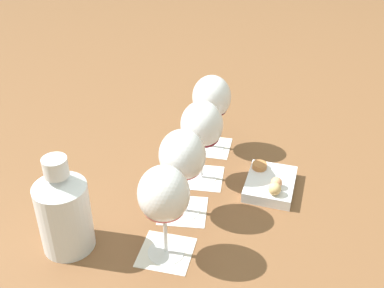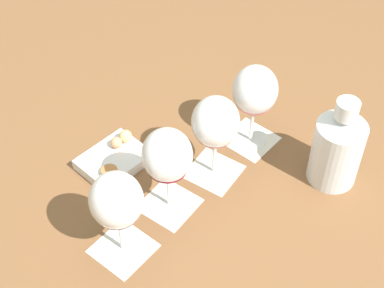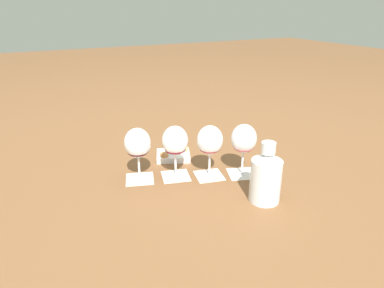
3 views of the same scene
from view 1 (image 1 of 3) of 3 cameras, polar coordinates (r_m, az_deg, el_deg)
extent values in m
plane|color=brown|center=(1.05, -0.03, -5.88)|extent=(8.00, 8.00, 0.00)
cube|color=silver|center=(0.92, -3.09, -12.67)|extent=(0.12, 0.12, 0.00)
cube|color=silver|center=(1.00, -1.07, -7.89)|extent=(0.12, 0.12, 0.00)
cube|color=silver|center=(1.09, 1.10, -3.95)|extent=(0.12, 0.12, 0.00)
cube|color=silver|center=(1.20, 2.20, -0.31)|extent=(0.12, 0.12, 0.00)
cylinder|color=white|center=(0.92, -3.10, -12.51)|extent=(0.07, 0.07, 0.01)
cylinder|color=white|center=(0.88, -3.19, -10.40)|extent=(0.01, 0.01, 0.09)
ellipsoid|color=white|center=(0.83, -3.37, -5.92)|extent=(0.09, 0.09, 0.11)
ellipsoid|color=#D65C66|center=(0.85, -3.31, -7.51)|extent=(0.07, 0.07, 0.03)
cylinder|color=white|center=(1.00, -1.07, -7.73)|extent=(0.07, 0.07, 0.01)
cylinder|color=white|center=(0.97, -1.10, -5.66)|extent=(0.01, 0.01, 0.09)
ellipsoid|color=white|center=(0.92, -1.16, -1.34)|extent=(0.09, 0.09, 0.11)
ellipsoid|color=#A32E38|center=(0.94, -1.14, -2.79)|extent=(0.07, 0.07, 0.03)
cylinder|color=white|center=(1.09, 1.10, -3.80)|extent=(0.07, 0.07, 0.01)
cylinder|color=white|center=(1.06, 1.12, -1.80)|extent=(0.01, 0.01, 0.09)
ellipsoid|color=white|center=(1.02, 1.18, 2.31)|extent=(0.09, 0.09, 0.11)
ellipsoid|color=maroon|center=(1.03, 1.16, 0.77)|extent=(0.07, 0.07, 0.03)
cylinder|color=white|center=(1.20, 2.21, -0.16)|extent=(0.07, 0.07, 0.01)
cylinder|color=white|center=(1.17, 2.25, 1.74)|extent=(0.01, 0.01, 0.09)
ellipsoid|color=white|center=(1.13, 2.35, 5.59)|extent=(0.09, 0.09, 0.11)
ellipsoid|color=#410918|center=(1.14, 2.32, 4.28)|extent=(0.07, 0.07, 0.03)
cylinder|color=silver|center=(0.92, -14.84, -8.36)|extent=(0.10, 0.10, 0.14)
cone|color=silver|center=(0.87, -15.60, -4.27)|extent=(0.10, 0.10, 0.02)
cylinder|color=silver|center=(0.85, -15.89, -2.66)|extent=(0.04, 0.04, 0.03)
cube|color=silver|center=(1.07, 9.25, -4.71)|extent=(0.16, 0.14, 0.02)
sphere|color=tan|center=(1.04, 9.98, -4.53)|extent=(0.02, 0.02, 0.02)
sphere|color=#DBB775|center=(1.02, 9.76, -5.26)|extent=(0.03, 0.03, 0.03)
cylinder|color=#B2703D|center=(1.09, 8.01, -2.58)|extent=(0.03, 0.03, 0.01)
camera|label=2|loc=(1.54, -16.95, 40.68)|focal=55.00mm
camera|label=3|loc=(1.59, -44.18, 21.97)|focal=32.00mm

